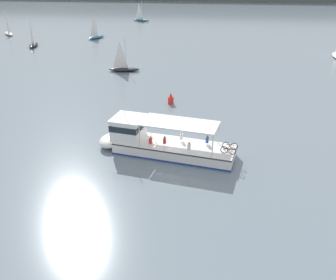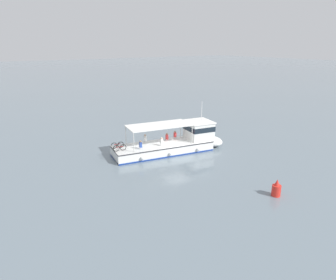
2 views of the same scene
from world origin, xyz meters
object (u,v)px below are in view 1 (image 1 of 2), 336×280
sailboat_far_right (141,19)px  channel_buoy (171,99)px  ferry_main (157,142)px  sailboat_horizon_east (9,33)px  sailboat_near_starboard (33,44)px  sailboat_off_stern (96,36)px  sailboat_off_bow (124,68)px

sailboat_far_right → channel_buoy: bearing=-76.3°
ferry_main → sailboat_far_right: size_ratio=2.42×
sailboat_horizon_east → sailboat_near_starboard: size_ratio=1.00×
sailboat_off_stern → sailboat_far_right: (5.19, 25.88, 0.00)m
sailboat_off_stern → channel_buoy: sailboat_off_stern is taller
sailboat_off_bow → sailboat_far_right: (-6.82, 51.09, 0.00)m
sailboat_off_bow → ferry_main: bearing=-70.8°
channel_buoy → sailboat_near_starboard: bearing=136.7°
ferry_main → sailboat_far_right: 79.14m
ferry_main → sailboat_near_starboard: sailboat_near_starboard is taller
sailboat_off_stern → sailboat_near_starboard: bearing=-136.3°
sailboat_horizon_east → sailboat_far_right: size_ratio=1.00×
sailboat_off_bow → sailboat_near_starboard: (-22.04, 15.62, 0.00)m
sailboat_off_bow → sailboat_far_right: size_ratio=1.00×
sailboat_off_stern → channel_buoy: bearing=-61.6°
ferry_main → sailboat_off_bow: bearing=109.2°
ferry_main → sailboat_horizon_east: bearing=128.5°
sailboat_far_right → channel_buoy: size_ratio=3.86×
sailboat_off_bow → sailboat_near_starboard: 27.02m
sailboat_far_right → sailboat_near_starboard: size_ratio=1.00×
sailboat_horizon_east → sailboat_far_right: same height
sailboat_off_stern → channel_buoy: (20.95, -38.82, 0.03)m
sailboat_off_bow → channel_buoy: (8.94, -13.61, 0.03)m
ferry_main → sailboat_near_starboard: (-31.22, 42.03, -0.48)m
sailboat_near_starboard → sailboat_horizon_east: bearing=134.6°
sailboat_off_bow → sailboat_far_right: same height
sailboat_off_stern → sailboat_off_bow: size_ratio=1.00×
sailboat_off_bow → sailboat_near_starboard: size_ratio=1.00×
ferry_main → sailboat_near_starboard: bearing=126.6°
sailboat_off_stern → sailboat_off_bow: bearing=-64.5°
sailboat_horizon_east → sailboat_far_right: 35.77m
sailboat_horizon_east → sailboat_off_stern: size_ratio=1.00×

